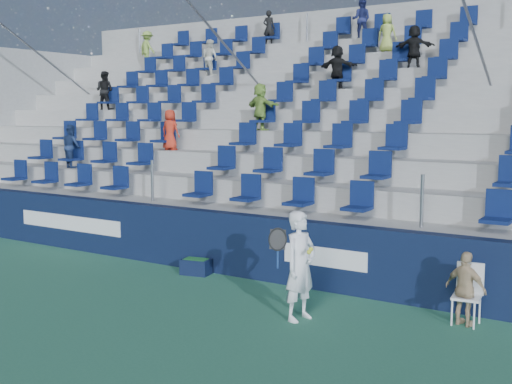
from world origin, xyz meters
The scene contains 7 objects.
ground centered at (0.00, 0.00, 0.00)m, with size 70.00×70.00×0.00m, color #2F6F52.
sponsor_wall centered at (0.00, 3.15, 0.60)m, with size 24.00×0.32×1.20m.
grandstand centered at (-0.01, 8.24, 2.13)m, with size 24.00×8.17×6.63m.
tennis_player centered at (1.87, 1.43, 0.84)m, with size 0.69×0.67×1.67m.
line_judge_chair centered at (4.05, 2.64, 0.52)m, with size 0.44×0.45×0.90m.
line_judge centered at (4.05, 2.50, 0.55)m, with size 0.65×0.27×1.11m, color tan.
ball_bin centered at (-1.15, 2.75, 0.17)m, with size 0.61×0.46×0.31m.
Camera 1 is at (6.40, -6.88, 3.13)m, focal length 45.00 mm.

